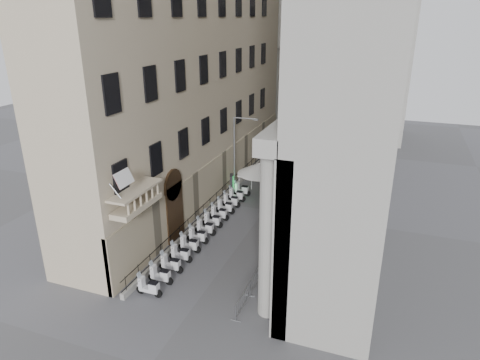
% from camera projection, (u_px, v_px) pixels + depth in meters
% --- Properties ---
extents(left_building, '(5.00, 36.00, 34.00)m').
position_uv_depth(left_building, '(194.00, 3.00, 36.37)').
color(left_building, '#B8A88E').
rests_on(left_building, ground).
extents(far_building, '(22.00, 10.00, 30.00)m').
position_uv_depth(far_building, '(330.00, 23.00, 57.45)').
color(far_building, '#A29F99').
rests_on(far_building, ground).
extents(iron_fence, '(0.30, 28.00, 1.40)m').
position_uv_depth(iron_fence, '(214.00, 208.00, 37.97)').
color(iron_fence, black).
rests_on(iron_fence, ground).
extents(blue_awning, '(1.60, 3.00, 3.00)m').
position_uv_depth(blue_awning, '(325.00, 189.00, 42.26)').
color(blue_awning, navy).
rests_on(blue_awning, ground).
extents(flag, '(1.00, 1.40, 8.20)m').
position_uv_depth(flag, '(136.00, 292.00, 26.49)').
color(flag, '#9E0C11').
rests_on(flag, ground).
extents(scooter_0, '(1.41, 0.57, 1.50)m').
position_uv_depth(scooter_0, '(150.00, 295.00, 26.16)').
color(scooter_0, silver).
rests_on(scooter_0, ground).
extents(scooter_1, '(1.41, 0.57, 1.50)m').
position_uv_depth(scooter_1, '(161.00, 283.00, 27.37)').
color(scooter_1, silver).
rests_on(scooter_1, ground).
extents(scooter_2, '(1.41, 0.57, 1.50)m').
position_uv_depth(scooter_2, '(172.00, 272.00, 28.57)').
color(scooter_2, silver).
rests_on(scooter_2, ground).
extents(scooter_3, '(1.41, 0.57, 1.50)m').
position_uv_depth(scooter_3, '(181.00, 261.00, 29.78)').
color(scooter_3, silver).
rests_on(scooter_3, ground).
extents(scooter_4, '(1.41, 0.57, 1.50)m').
position_uv_depth(scooter_4, '(190.00, 252.00, 30.99)').
color(scooter_4, silver).
rests_on(scooter_4, ground).
extents(scooter_5, '(1.41, 0.57, 1.50)m').
position_uv_depth(scooter_5, '(198.00, 243.00, 32.19)').
color(scooter_5, silver).
rests_on(scooter_5, ground).
extents(scooter_6, '(1.41, 0.57, 1.50)m').
position_uv_depth(scooter_6, '(206.00, 235.00, 33.40)').
color(scooter_6, silver).
rests_on(scooter_6, ground).
extents(scooter_7, '(1.41, 0.57, 1.50)m').
position_uv_depth(scooter_7, '(213.00, 227.00, 34.61)').
color(scooter_7, silver).
rests_on(scooter_7, ground).
extents(scooter_8, '(1.41, 0.57, 1.50)m').
position_uv_depth(scooter_8, '(219.00, 220.00, 35.81)').
color(scooter_8, silver).
rests_on(scooter_8, ground).
extents(scooter_9, '(1.41, 0.57, 1.50)m').
position_uv_depth(scooter_9, '(226.00, 213.00, 37.02)').
color(scooter_9, silver).
rests_on(scooter_9, ground).
extents(scooter_10, '(1.41, 0.57, 1.50)m').
position_uv_depth(scooter_10, '(231.00, 207.00, 38.22)').
color(scooter_10, silver).
rests_on(scooter_10, ground).
extents(scooter_11, '(1.41, 0.57, 1.50)m').
position_uv_depth(scooter_11, '(237.00, 201.00, 39.43)').
color(scooter_11, silver).
rests_on(scooter_11, ground).
extents(scooter_12, '(1.41, 0.57, 1.50)m').
position_uv_depth(scooter_12, '(242.00, 195.00, 40.64)').
color(scooter_12, silver).
rests_on(scooter_12, ground).
extents(barrier_0, '(0.60, 2.40, 1.10)m').
position_uv_depth(barrier_0, '(243.00, 308.00, 24.99)').
color(barrier_0, '#95979C').
rests_on(barrier_0, ground).
extents(barrier_1, '(0.60, 2.40, 1.10)m').
position_uv_depth(barrier_1, '(256.00, 285.00, 27.18)').
color(barrier_1, '#95979C').
rests_on(barrier_1, ground).
extents(barrier_2, '(0.60, 2.40, 1.10)m').
position_uv_depth(barrier_2, '(267.00, 265.00, 29.37)').
color(barrier_2, '#95979C').
rests_on(barrier_2, ground).
extents(barrier_3, '(0.60, 2.40, 1.10)m').
position_uv_depth(barrier_3, '(277.00, 247.00, 31.56)').
color(barrier_3, '#95979C').
rests_on(barrier_3, ground).
extents(barrier_4, '(0.60, 2.40, 1.10)m').
position_uv_depth(barrier_4, '(286.00, 232.00, 33.75)').
color(barrier_4, '#95979C').
rests_on(barrier_4, ground).
extents(barrier_5, '(0.60, 2.40, 1.10)m').
position_uv_depth(barrier_5, '(293.00, 219.00, 35.94)').
color(barrier_5, '#95979C').
rests_on(barrier_5, ground).
extents(barrier_6, '(0.60, 2.40, 1.10)m').
position_uv_depth(barrier_6, '(300.00, 207.00, 38.13)').
color(barrier_6, '#95979C').
rests_on(barrier_6, ground).
extents(barrier_7, '(0.60, 2.40, 1.10)m').
position_uv_depth(barrier_7, '(306.00, 197.00, 40.32)').
color(barrier_7, '#95979C').
rests_on(barrier_7, ground).
extents(barrier_8, '(0.60, 2.40, 1.10)m').
position_uv_depth(barrier_8, '(311.00, 188.00, 42.51)').
color(barrier_8, '#95979C').
rests_on(barrier_8, ground).
extents(security_tent, '(4.22, 4.22, 3.43)m').
position_uv_depth(security_tent, '(260.00, 168.00, 39.42)').
color(security_tent, silver).
rests_on(security_tent, ground).
extents(street_lamp, '(2.37, 0.29, 7.23)m').
position_uv_depth(street_lamp, '(237.00, 148.00, 40.51)').
color(street_lamp, gray).
rests_on(street_lamp, ground).
extents(info_kiosk, '(0.63, 1.01, 2.06)m').
position_uv_depth(info_kiosk, '(232.00, 185.00, 40.31)').
color(info_kiosk, black).
rests_on(info_kiosk, ground).
extents(pedestrian_a, '(0.78, 0.62, 1.89)m').
position_uv_depth(pedestrian_a, '(289.00, 195.00, 38.30)').
color(pedestrian_a, black).
rests_on(pedestrian_a, ground).
extents(pedestrian_b, '(0.85, 0.67, 1.69)m').
position_uv_depth(pedestrian_b, '(314.00, 151.00, 50.90)').
color(pedestrian_b, black).
rests_on(pedestrian_b, ground).
extents(pedestrian_c, '(0.79, 0.54, 1.57)m').
position_uv_depth(pedestrian_c, '(283.00, 174.00, 43.93)').
color(pedestrian_c, black).
rests_on(pedestrian_c, ground).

